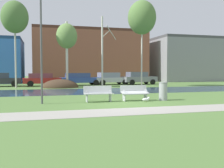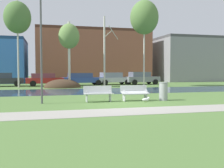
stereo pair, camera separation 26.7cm
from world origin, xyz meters
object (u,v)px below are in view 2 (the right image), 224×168
Objects in this scene: streetlamp at (41,26)px; parked_suv_fifth_grey at (141,78)px; parked_hatch_third_blue at (82,79)px; parked_sedan_second_red at (45,79)px; bench_left at (98,93)px; seagull at (146,99)px; bench_right at (135,92)px; trash_bin at (163,91)px; parked_wagon_fourth_silver at (113,78)px; parked_van_nearest_dark at (3,79)px.

streetlamp is 19.92m from parked_suv_fifth_grey.
parked_suv_fifth_grey is at bearing -0.21° from parked_hatch_third_blue.
bench_left is at bearing -79.61° from parked_sedan_second_red.
parked_sedan_second_red reaches higher than seagull.
bench_right is 16.36m from parked_sedan_second_red.
trash_bin is 0.22× the size of parked_hatch_third_blue.
parked_hatch_third_blue is at bearing -174.00° from parked_wagon_fourth_silver.
streetlamp is at bearing -105.10° from parked_hatch_third_blue.
parked_sedan_second_red is at bearing 100.39° from bench_left.
parked_wagon_fourth_silver is 3.51m from parked_suv_fifth_grey.
parked_van_nearest_dark is at bearing 179.94° from parked_hatch_third_blue.
parked_wagon_fourth_silver reaches higher than parked_sedan_second_red.
parked_sedan_second_red reaches higher than bench_left.
streetlamp reaches higher than bench_right.
parked_suv_fifth_grey is at bearing -0.13° from parked_van_nearest_dark.
parked_suv_fifth_grey is at bearing 1.36° from parked_sedan_second_red.
trash_bin reaches higher than bench_left.
parked_hatch_third_blue is (4.30, 15.95, -3.22)m from streetlamp.
bench_left is 1.53× the size of trash_bin.
parked_hatch_third_blue reaches higher than seagull.
seagull is 6.76m from streetlamp.
streetlamp is at bearing -178.64° from bench_left.
parked_wagon_fourth_silver is at bearing 173.13° from parked_suv_fifth_grey.
parked_van_nearest_dark is 15.79m from parked_suv_fifth_grey.
trash_bin is 16.84m from parked_suv_fifth_grey.
parked_hatch_third_blue reaches higher than bench_right.
bench_left is 0.38× the size of parked_van_nearest_dark.
parked_sedan_second_red reaches higher than trash_bin.
parked_suv_fifth_grey is at bearing 54.09° from streetlamp.
parked_hatch_third_blue is (4.16, 0.30, 0.01)m from parked_sedan_second_red.
parked_sedan_second_red is at bearing -178.64° from parked_suv_fifth_grey.
bench_left is 0.35× the size of parked_sedan_second_red.
parked_suv_fifth_grey is at bearing 67.98° from bench_right.
bench_right is 16.54m from parked_wagon_fourth_silver.
parked_sedan_second_red is at bearing 107.70° from bench_right.
parked_hatch_third_blue is at bearing 94.22° from seagull.
streetlamp is (-5.12, -0.07, 3.50)m from bench_right.
trash_bin is 7.58m from streetlamp.
parked_van_nearest_dark reaches higher than trash_bin.
streetlamp is 18.50m from parked_wagon_fourth_silver.
parked_wagon_fourth_silver reaches higher than seagull.
bench_right is 1.66m from trash_bin.
parked_suv_fifth_grey is (15.79, -0.04, 0.03)m from parked_van_nearest_dark.
parked_suv_fifth_grey is (6.00, 16.56, 0.67)m from seagull.
parked_van_nearest_dark is at bearing 179.87° from parked_suv_fifth_grey.
trash_bin is at bearing -94.45° from parked_wagon_fourth_silver.
parked_hatch_third_blue is 3.76m from parked_wagon_fourth_silver.
seagull is 0.11× the size of parked_van_nearest_dark.
bench_left is 0.26× the size of streetlamp.
bench_left is 17.04m from parked_wagon_fourth_silver.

